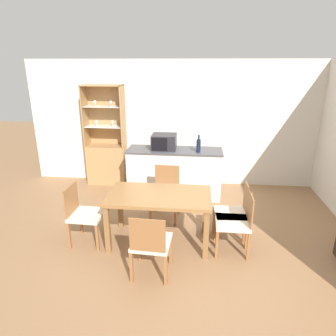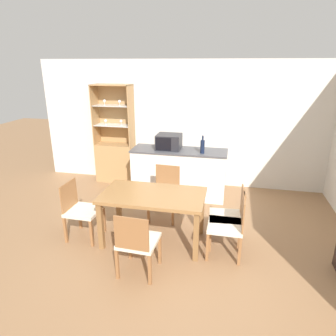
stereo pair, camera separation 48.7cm
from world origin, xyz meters
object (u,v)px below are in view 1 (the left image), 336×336
Objects in this scene: dining_chair_side_left_near at (84,214)px; dining_chair_side_right_far at (234,213)px; microwave at (164,142)px; dining_table at (159,201)px; wine_bottle at (199,145)px; dining_chair_head_far at (165,192)px; display_cabinet at (107,157)px; dining_chair_head_near at (151,243)px; dining_chair_side_right_near at (236,222)px.

dining_chair_side_right_far is at bearing 98.11° from dining_chair_side_left_near.
dining_table is at bearing -85.68° from microwave.
dining_chair_head_far is at bearing -123.55° from wine_bottle.
wine_bottle is at bearing 17.05° from dining_chair_side_right_far.
display_cabinet is 6.36× the size of wine_bottle.
wine_bottle is (0.53, 2.28, 0.61)m from dining_chair_head_near.
display_cabinet is at bearing 123.09° from dining_table.
dining_chair_head_far is at bearing -82.12° from microwave.
microwave reaches higher than dining_chair_head_far.
dining_chair_side_right_near reaches higher than dining_table.
dining_chair_side_left_near is 1.00× the size of dining_chair_side_right_near.
dining_chair_head_far is at bearing 55.70° from dining_chair_side_right_far.
dining_chair_side_right_far is 1.62m from wine_bottle.
dining_chair_side_right_far is at bearing 42.11° from dining_chair_head_near.
dining_chair_side_right_far is (1.06, 0.12, -0.20)m from dining_table.
wine_bottle is at bearing 71.13° from dining_table.
dining_table is at bearing -108.87° from wine_bottle.
dining_chair_head_near is (-0.00, -0.75, -0.20)m from dining_table.
dining_chair_side_left_near is 1.00× the size of dining_chair_side_right_far.
dining_chair_side_right_far is at bearing 153.14° from dining_chair_head_far.
display_cabinet reaches higher than dining_chair_side_left_near.
dining_chair_side_right_far is (-0.00, 0.25, 0.00)m from dining_chair_side_right_near.
dining_chair_head_near is at bearing 93.36° from dining_chair_head_far.
dining_chair_side_left_near is at bearing 90.37° from dining_chair_side_right_near.
dining_chair_side_left_near and dining_chair_head_far have the same top height.
microwave reaches higher than dining_chair_side_right_far.
microwave is (1.28, -0.48, 0.48)m from display_cabinet.
dining_chair_head_near is at bearing -64.19° from display_cabinet.
dining_chair_side_right_far is at bearing -69.07° from wine_bottle.
microwave is (-0.13, 1.69, 0.42)m from dining_table.
wine_bottle is at bearing 79.80° from dining_chair_head_near.
display_cabinet is 1.45m from microwave.
dining_chair_side_left_near is 2.14m from dining_chair_side_right_far.
dining_chair_head_near is (1.06, -0.63, 0.00)m from dining_chair_side_left_near.
microwave is (-0.13, 0.94, 0.62)m from dining_chair_head_far.
dining_chair_side_right_far reaches higher than dining_table.
dining_chair_head_near is 2.65× the size of wine_bottle.
dining_chair_side_right_near and dining_chair_side_right_far have the same top height.
dining_chair_head_near is at bearing 60.95° from dining_chair_side_left_near.
dining_chair_head_near is at bearing 120.82° from dining_chair_side_right_near.
dining_table is 1.67× the size of dining_chair_head_far.
dining_chair_side_right_far is (2.12, 0.25, 0.00)m from dining_chair_side_left_near.
dining_table is 1.09m from dining_chair_side_right_far.
dining_chair_side_left_near is 2.65× the size of wine_bottle.
dining_chair_head_far and dining_chair_side_right_far have the same top height.
wine_bottle is (-0.54, 1.65, 0.61)m from dining_chair_side_right_near.
dining_chair_head_far is at bearing 89.78° from dining_table.
display_cabinet is 2.40× the size of dining_chair_side_right_near.
dining_chair_side_left_near is 2.13m from microwave.
dining_chair_side_left_near is at bearing -173.54° from dining_table.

